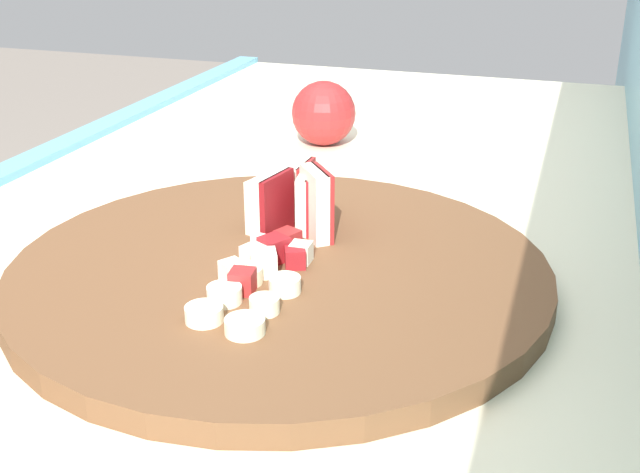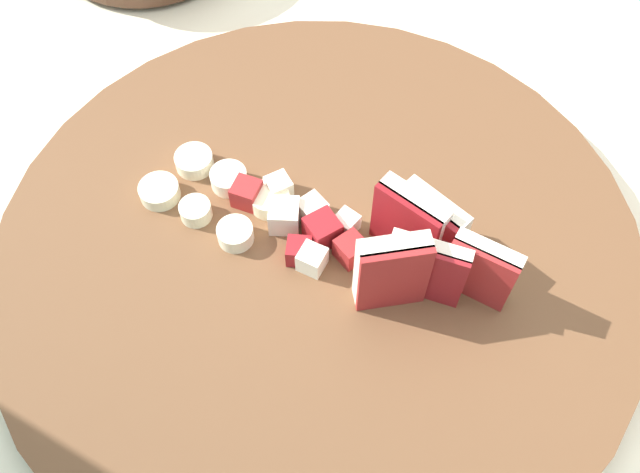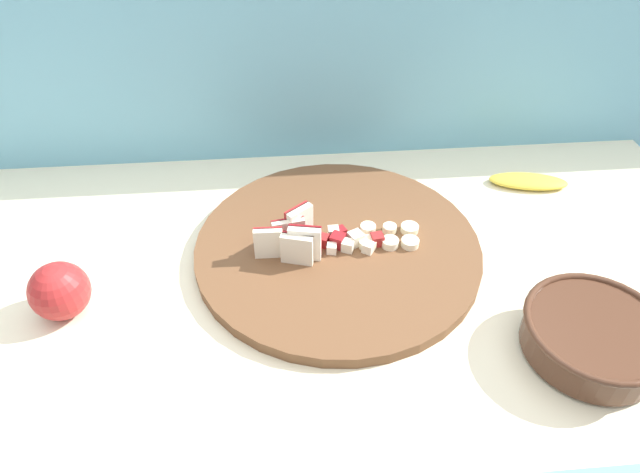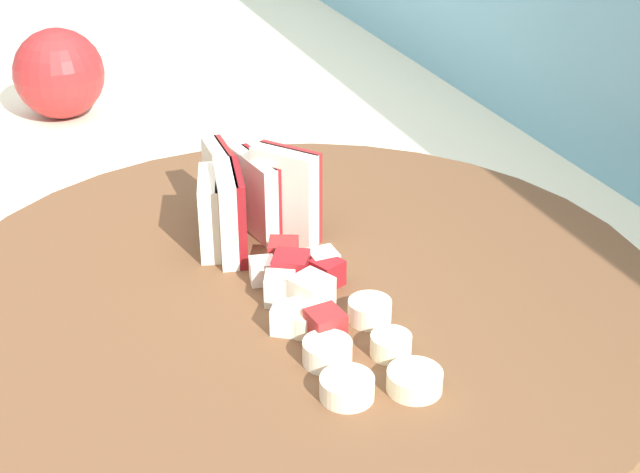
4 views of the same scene
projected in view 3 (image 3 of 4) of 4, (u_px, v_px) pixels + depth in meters
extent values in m
cube|color=beige|center=(278.00, 441.00, 1.13)|extent=(1.53, 0.71, 0.90)
cube|color=#6BADC6|center=(269.00, 250.00, 1.29)|extent=(2.40, 0.04, 1.27)
cylinder|color=brown|center=(338.00, 248.00, 0.88)|extent=(0.45, 0.45, 0.02)
cube|color=maroon|center=(298.00, 246.00, 0.83)|extent=(0.05, 0.02, 0.05)
cube|color=beige|center=(297.00, 250.00, 0.83)|extent=(0.05, 0.03, 0.05)
cube|color=maroon|center=(305.00, 240.00, 0.84)|extent=(0.05, 0.01, 0.06)
cube|color=white|center=(305.00, 244.00, 0.83)|extent=(0.05, 0.02, 0.06)
cube|color=#A32323|center=(269.00, 241.00, 0.84)|extent=(0.04, 0.01, 0.05)
cube|color=#EFE5CC|center=(269.00, 243.00, 0.84)|extent=(0.04, 0.01, 0.05)
cube|color=maroon|center=(288.00, 232.00, 0.85)|extent=(0.05, 0.01, 0.05)
cube|color=beige|center=(289.00, 235.00, 0.85)|extent=(0.05, 0.02, 0.05)
cube|color=#A32323|center=(297.00, 223.00, 0.86)|extent=(0.04, 0.03, 0.06)
cube|color=#EFE5CC|center=(300.00, 225.00, 0.86)|extent=(0.04, 0.04, 0.06)
cube|color=#A32323|center=(322.00, 240.00, 0.87)|extent=(0.02, 0.02, 0.02)
cube|color=#EFE5CC|center=(368.00, 247.00, 0.85)|extent=(0.02, 0.02, 0.02)
cube|color=beige|center=(348.00, 246.00, 0.86)|extent=(0.02, 0.02, 0.02)
cube|color=maroon|center=(338.00, 240.00, 0.86)|extent=(0.03, 0.03, 0.02)
cube|color=maroon|center=(340.00, 232.00, 0.88)|extent=(0.02, 0.02, 0.02)
cube|color=white|center=(332.00, 248.00, 0.85)|extent=(0.02, 0.02, 0.01)
cube|color=#EFE5CC|center=(333.00, 232.00, 0.88)|extent=(0.02, 0.02, 0.02)
cube|color=#EFE5CC|center=(356.00, 238.00, 0.87)|extent=(0.03, 0.03, 0.02)
cube|color=#A32323|center=(377.00, 239.00, 0.87)|extent=(0.02, 0.02, 0.02)
cylinder|color=beige|center=(368.00, 243.00, 0.86)|extent=(0.03, 0.03, 0.01)
cylinder|color=white|center=(390.00, 243.00, 0.87)|extent=(0.03, 0.03, 0.01)
cylinder|color=#F4EAC6|center=(410.00, 243.00, 0.87)|extent=(0.03, 0.03, 0.01)
cylinder|color=#F4EAC6|center=(368.00, 229.00, 0.89)|extent=(0.02, 0.02, 0.01)
cylinder|color=beige|center=(390.00, 229.00, 0.89)|extent=(0.02, 0.02, 0.01)
cylinder|color=beige|center=(410.00, 228.00, 0.89)|extent=(0.03, 0.03, 0.01)
cylinder|color=#4C2D1E|center=(587.00, 349.00, 0.74)|extent=(0.10, 0.10, 0.01)
cylinder|color=#4C2D1E|center=(593.00, 337.00, 0.72)|extent=(0.18, 0.18, 0.05)
torus|color=#4C2D1E|center=(599.00, 325.00, 0.71)|extent=(0.19, 0.19, 0.01)
ellipsoid|color=gold|center=(528.00, 181.00, 1.02)|extent=(0.15, 0.08, 0.02)
sphere|color=#A32323|center=(60.00, 291.00, 0.77)|extent=(0.08, 0.08, 0.08)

